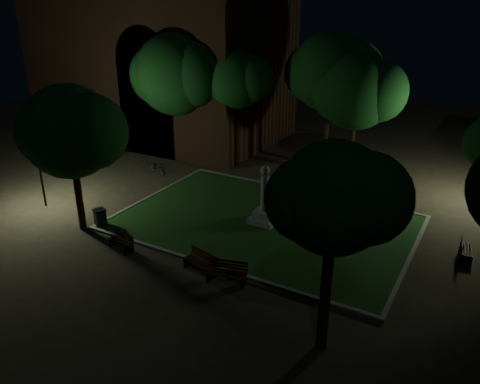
% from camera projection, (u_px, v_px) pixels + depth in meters
% --- Properties ---
extents(ground, '(80.00, 80.00, 0.00)m').
position_uv_depth(ground, '(246.00, 239.00, 23.62)').
color(ground, '#423527').
extents(lawn, '(15.00, 10.00, 0.08)m').
position_uv_depth(lawn, '(264.00, 223.00, 25.20)').
color(lawn, '#214518').
rests_on(lawn, ground).
extents(lawn_kerb, '(15.40, 10.40, 0.12)m').
position_uv_depth(lawn_kerb, '(264.00, 222.00, 25.19)').
color(lawn_kerb, slate).
rests_on(lawn_kerb, ground).
extents(monument, '(1.40, 1.40, 3.20)m').
position_uv_depth(monument, '(264.00, 207.00, 24.85)').
color(monument, gray).
rests_on(monument, lawn).
extents(building_main, '(20.00, 12.00, 15.00)m').
position_uv_depth(building_main, '(161.00, 47.00, 39.06)').
color(building_main, '#532E1F').
rests_on(building_main, ground).
extents(tree_west, '(5.67, 4.63, 7.57)m').
position_uv_depth(tree_west, '(71.00, 132.00, 22.57)').
color(tree_west, black).
rests_on(tree_west, ground).
extents(tree_north_wl, '(4.77, 3.90, 8.08)m').
position_uv_depth(tree_north_wl, '(237.00, 80.00, 31.33)').
color(tree_north_wl, black).
rests_on(tree_north_wl, ground).
extents(tree_north_er, '(5.94, 4.85, 8.16)m').
position_uv_depth(tree_north_er, '(358.00, 92.00, 29.42)').
color(tree_north_er, black).
rests_on(tree_north_er, ground).
extents(tree_se, '(4.38, 3.58, 7.47)m').
position_uv_depth(tree_se, '(336.00, 199.00, 14.08)').
color(tree_se, black).
rests_on(tree_se, ground).
extents(tree_nw, '(7.03, 5.74, 9.19)m').
position_uv_depth(tree_nw, '(177.00, 74.00, 32.37)').
color(tree_nw, black).
rests_on(tree_nw, ground).
extents(tree_far_north, '(6.46, 5.27, 9.31)m').
position_uv_depth(tree_far_north, '(332.00, 72.00, 30.92)').
color(tree_far_north, black).
rests_on(tree_far_north, ground).
extents(lamppost_sw, '(1.18, 0.28, 3.95)m').
position_uv_depth(lamppost_sw, '(38.00, 160.00, 26.25)').
color(lamppost_sw, black).
rests_on(lamppost_sw, ground).
extents(lamppost_nw, '(1.18, 0.28, 4.44)m').
position_uv_depth(lamppost_nw, '(180.00, 109.00, 36.90)').
color(lamppost_nw, black).
rests_on(lamppost_nw, ground).
extents(bench_near_left, '(1.82, 0.99, 0.95)m').
position_uv_depth(bench_near_left, '(201.00, 263.00, 20.62)').
color(bench_near_left, black).
rests_on(bench_near_left, ground).
extents(bench_near_right, '(1.84, 1.04, 0.96)m').
position_uv_depth(bench_near_right, '(227.00, 273.00, 19.86)').
color(bench_near_right, black).
rests_on(bench_near_right, ground).
extents(bench_west_near, '(1.54, 0.83, 0.80)m').
position_uv_depth(bench_west_near, '(122.00, 242.00, 22.53)').
color(bench_west_near, black).
rests_on(bench_west_near, ground).
extents(bench_right_side, '(0.70, 1.55, 0.82)m').
position_uv_depth(bench_right_side, '(465.00, 249.00, 21.83)').
color(bench_right_side, black).
rests_on(bench_right_side, ground).
extents(bench_far_side, '(1.74, 0.73, 0.93)m').
position_uv_depth(bench_far_side, '(336.00, 183.00, 29.40)').
color(bench_far_side, black).
rests_on(bench_far_side, ground).
extents(trash_bin, '(0.75, 0.75, 0.99)m').
position_uv_depth(trash_bin, '(100.00, 218.00, 24.68)').
color(trash_bin, black).
rests_on(trash_bin, ground).
extents(bicycle, '(1.72, 0.99, 0.85)m').
position_uv_depth(bicycle, '(158.00, 168.00, 32.15)').
color(bicycle, black).
rests_on(bicycle, ground).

